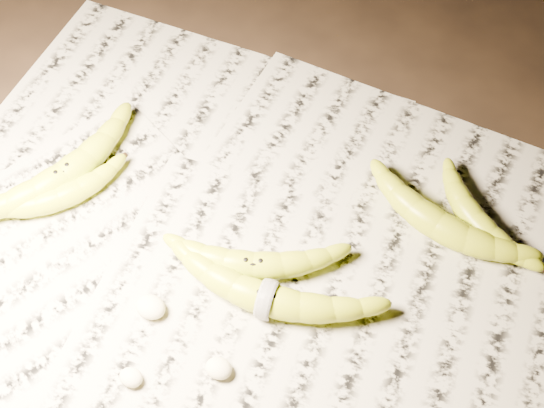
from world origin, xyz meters
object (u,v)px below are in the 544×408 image
at_px(banana_center, 254,264).
at_px(banana_upper_a, 440,224).
at_px(banana_left_a, 63,174).
at_px(banana_left_b, 59,197).
at_px(banana_taped, 267,298).
at_px(banana_upper_b, 476,219).

bearing_deg(banana_center, banana_upper_a, 17.68).
bearing_deg(banana_left_a, banana_left_b, -135.79).
bearing_deg(banana_upper_a, banana_center, -129.38).
bearing_deg(banana_taped, banana_upper_a, 43.85).
xyz_separation_m(banana_left_a, banana_taped, (0.32, -0.04, -0.00)).
distance_m(banana_center, banana_upper_b, 0.29).
relative_size(banana_left_a, banana_upper_b, 1.45).
height_order(banana_left_a, banana_left_b, banana_left_a).
height_order(banana_left_b, banana_upper_b, same).
bearing_deg(banana_taped, banana_left_b, 169.62).
bearing_deg(banana_left_b, banana_center, -47.13).
bearing_deg(banana_left_a, banana_upper_a, -52.49).
relative_size(banana_left_a, banana_taped, 0.98).
relative_size(banana_left_b, banana_taped, 0.69).
distance_m(banana_left_b, banana_center, 0.27).
relative_size(banana_upper_a, banana_upper_b, 1.28).
bearing_deg(banana_left_b, banana_taped, -54.16).
bearing_deg(banana_upper_b, banana_left_b, -123.41).
distance_m(banana_left_a, banana_taped, 0.32).
height_order(banana_upper_a, banana_upper_b, banana_upper_a).
bearing_deg(banana_taped, banana_center, 127.50).
height_order(banana_left_a, banana_upper_a, banana_left_a).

